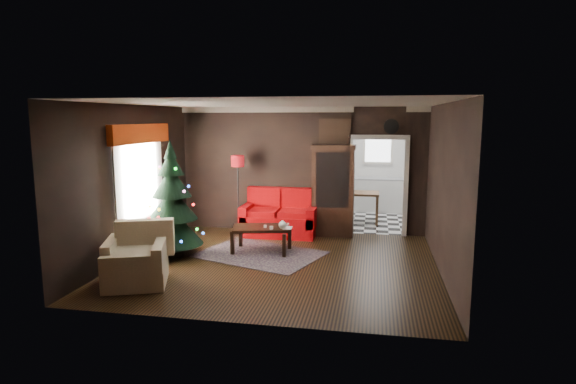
% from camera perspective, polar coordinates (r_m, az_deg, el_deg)
% --- Properties ---
extents(floor, '(5.50, 5.50, 0.00)m').
position_cam_1_polar(floor, '(8.47, -1.12, -8.64)').
color(floor, black).
rests_on(floor, ground).
extents(ceiling, '(5.50, 5.50, 0.00)m').
position_cam_1_polar(ceiling, '(8.08, -1.18, 10.64)').
color(ceiling, white).
rests_on(ceiling, ground).
extents(wall_back, '(5.50, 0.00, 5.50)m').
position_cam_1_polar(wall_back, '(10.60, 1.57, 2.65)').
color(wall_back, black).
rests_on(wall_back, ground).
extents(wall_front, '(5.50, 0.00, 5.50)m').
position_cam_1_polar(wall_front, '(5.77, -6.16, -2.69)').
color(wall_front, black).
rests_on(wall_front, ground).
extents(wall_left, '(0.00, 5.50, 5.50)m').
position_cam_1_polar(wall_left, '(9.12, -18.34, 1.18)').
color(wall_left, black).
rests_on(wall_left, ground).
extents(wall_right, '(0.00, 5.50, 5.50)m').
position_cam_1_polar(wall_right, '(8.08, 18.34, 0.23)').
color(wall_right, black).
rests_on(wall_right, ground).
extents(doorway, '(1.10, 0.10, 2.10)m').
position_cam_1_polar(doorway, '(10.52, 10.75, 0.53)').
color(doorway, silver).
rests_on(doorway, ground).
extents(left_window, '(0.05, 1.60, 1.40)m').
position_cam_1_polar(left_window, '(9.27, -17.54, 1.65)').
color(left_window, white).
rests_on(left_window, wall_left).
extents(valance, '(0.12, 2.10, 0.35)m').
position_cam_1_polar(valance, '(9.17, -17.34, 6.73)').
color(valance, '#A02D09').
rests_on(valance, wall_left).
extents(kitchen_floor, '(3.00, 3.00, 0.00)m').
position_cam_1_polar(kitchen_floor, '(12.18, 10.59, -3.35)').
color(kitchen_floor, white).
rests_on(kitchen_floor, ground).
extents(kitchen_window, '(0.70, 0.06, 0.70)m').
position_cam_1_polar(kitchen_window, '(13.39, 10.80, 5.09)').
color(kitchen_window, white).
rests_on(kitchen_window, ground).
extents(rug, '(2.63, 2.26, 0.01)m').
position_cam_1_polar(rug, '(9.03, -3.45, -7.50)').
color(rug, '#352B31').
rests_on(rug, ground).
extents(loveseat, '(1.70, 0.90, 1.00)m').
position_cam_1_polar(loveseat, '(10.37, -1.02, -2.52)').
color(loveseat, '#970209').
rests_on(loveseat, ground).
extents(curio_cabinet, '(0.90, 0.45, 1.90)m').
position_cam_1_polar(curio_cabinet, '(10.35, 5.47, -0.06)').
color(curio_cabinet, black).
rests_on(curio_cabinet, ground).
extents(floor_lamp, '(0.36, 0.36, 1.83)m').
position_cam_1_polar(floor_lamp, '(10.53, -6.02, -0.57)').
color(floor_lamp, black).
rests_on(floor_lamp, ground).
extents(christmas_tree, '(1.10, 1.10, 2.10)m').
position_cam_1_polar(christmas_tree, '(8.97, -13.81, -1.01)').
color(christmas_tree, black).
rests_on(christmas_tree, ground).
extents(armchair, '(1.22, 1.22, 0.98)m').
position_cam_1_polar(armchair, '(7.71, -17.94, -7.30)').
color(armchair, tan).
rests_on(armchair, ground).
extents(coffee_table, '(1.20, 0.88, 0.49)m').
position_cam_1_polar(coffee_table, '(9.13, -3.20, -5.68)').
color(coffee_table, black).
rests_on(coffee_table, rug).
extents(teapot, '(0.22, 0.22, 0.16)m').
position_cam_1_polar(teapot, '(8.86, -0.68, -3.97)').
color(teapot, white).
rests_on(teapot, coffee_table).
extents(cup_a, '(0.07, 0.07, 0.05)m').
position_cam_1_polar(cup_a, '(8.99, -2.77, -4.14)').
color(cup_a, white).
rests_on(cup_a, coffee_table).
extents(cup_b, '(0.09, 0.09, 0.06)m').
position_cam_1_polar(cup_b, '(8.85, -2.02, -4.32)').
color(cup_b, white).
rests_on(cup_b, coffee_table).
extents(book, '(0.17, 0.03, 0.23)m').
position_cam_1_polar(book, '(8.90, -0.60, -3.68)').
color(book, tan).
rests_on(book, coffee_table).
extents(wall_clock, '(0.32, 0.32, 0.06)m').
position_cam_1_polar(wall_clock, '(10.37, 12.36, 7.74)').
color(wall_clock, white).
rests_on(wall_clock, wall_back).
extents(painting, '(0.62, 0.05, 0.52)m').
position_cam_1_polar(painting, '(10.41, 5.67, 7.19)').
color(painting, '#AD784F').
rests_on(painting, wall_back).
extents(kitchen_counter, '(1.80, 0.60, 0.90)m').
position_cam_1_polar(kitchen_counter, '(13.28, 10.65, -0.37)').
color(kitchen_counter, silver).
rests_on(kitchen_counter, ground).
extents(kitchen_table, '(0.70, 0.70, 0.75)m').
position_cam_1_polar(kitchen_table, '(11.82, 9.19, -1.84)').
color(kitchen_table, brown).
rests_on(kitchen_table, ground).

